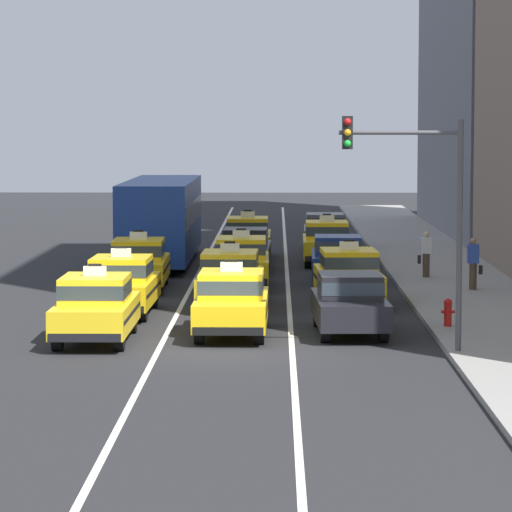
# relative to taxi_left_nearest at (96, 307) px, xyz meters

# --- Properties ---
(ground_plane) EXTENTS (160.00, 160.00, 0.00)m
(ground_plane) POSITION_rel_taxi_left_nearest_xyz_m (3.26, -1.41, -0.88)
(ground_plane) COLOR #232326
(lane_stripe_left_center) EXTENTS (0.14, 80.00, 0.01)m
(lane_stripe_left_center) POSITION_rel_taxi_left_nearest_xyz_m (1.66, 18.59, -0.87)
(lane_stripe_left_center) COLOR silver
(lane_stripe_left_center) RESTS_ON ground
(lane_stripe_center_right) EXTENTS (0.14, 80.00, 0.01)m
(lane_stripe_center_right) POSITION_rel_taxi_left_nearest_xyz_m (4.86, 18.59, -0.87)
(lane_stripe_center_right) COLOR silver
(lane_stripe_center_right) RESTS_ON ground
(sidewalk_curb) EXTENTS (4.00, 90.00, 0.15)m
(sidewalk_curb) POSITION_rel_taxi_left_nearest_xyz_m (10.46, 13.59, -0.80)
(sidewalk_curb) COLOR gray
(sidewalk_curb) RESTS_ON ground
(taxi_left_nearest) EXTENTS (1.82, 4.56, 1.96)m
(taxi_left_nearest) POSITION_rel_taxi_left_nearest_xyz_m (0.00, 0.00, 0.00)
(taxi_left_nearest) COLOR black
(taxi_left_nearest) RESTS_ON ground
(taxi_left_second) EXTENTS (1.88, 4.58, 1.96)m
(taxi_left_second) POSITION_rel_taxi_left_nearest_xyz_m (0.10, 5.21, 0.00)
(taxi_left_second) COLOR black
(taxi_left_second) RESTS_ON ground
(taxi_left_third) EXTENTS (1.90, 4.59, 1.96)m
(taxi_left_third) POSITION_rel_taxi_left_nearest_xyz_m (-0.00, 11.55, 0.00)
(taxi_left_third) COLOR black
(taxi_left_third) RESTS_ON ground
(bus_left_fourth) EXTENTS (2.53, 11.20, 3.22)m
(bus_left_fourth) POSITION_rel_taxi_left_nearest_xyz_m (0.04, 20.54, 0.94)
(bus_left_fourth) COLOR black
(bus_left_fourth) RESTS_ON ground
(taxi_center_nearest) EXTENTS (1.86, 4.58, 1.96)m
(taxi_center_nearest) POSITION_rel_taxi_left_nearest_xyz_m (3.34, 1.14, 0.00)
(taxi_center_nearest) COLOR black
(taxi_center_nearest) RESTS_ON ground
(taxi_center_second) EXTENTS (1.90, 4.59, 1.96)m
(taxi_center_second) POSITION_rel_taxi_left_nearest_xyz_m (3.11, 6.99, 0.00)
(taxi_center_second) COLOR black
(taxi_center_second) RESTS_ON ground
(taxi_center_third) EXTENTS (1.85, 4.57, 1.96)m
(taxi_center_third) POSITION_rel_taxi_left_nearest_xyz_m (3.31, 12.32, 0.00)
(taxi_center_third) COLOR black
(taxi_center_third) RESTS_ON ground
(sedan_center_fourth) EXTENTS (1.85, 4.34, 1.58)m
(sedan_center_fourth) POSITION_rel_taxi_left_nearest_xyz_m (3.35, 17.56, -0.03)
(sedan_center_fourth) COLOR black
(sedan_center_fourth) RESTS_ON ground
(taxi_center_fifth) EXTENTS (1.82, 4.56, 1.96)m
(taxi_center_fifth) POSITION_rel_taxi_left_nearest_xyz_m (3.33, 22.68, 0.00)
(taxi_center_fifth) COLOR black
(taxi_center_fifth) RESTS_ON ground
(sedan_right_nearest) EXTENTS (1.90, 4.36, 1.58)m
(sedan_right_nearest) POSITION_rel_taxi_left_nearest_xyz_m (6.36, 1.37, -0.03)
(sedan_right_nearest) COLOR black
(sedan_right_nearest) RESTS_ON ground
(taxi_right_second) EXTENTS (1.99, 4.63, 1.96)m
(taxi_right_second) POSITION_rel_taxi_left_nearest_xyz_m (6.63, 7.71, 0.00)
(taxi_right_second) COLOR black
(taxi_right_second) RESTS_ON ground
(sedan_right_third) EXTENTS (1.84, 4.33, 1.58)m
(sedan_right_third) POSITION_rel_taxi_left_nearest_xyz_m (6.57, 14.06, -0.03)
(sedan_right_third) COLOR black
(sedan_right_third) RESTS_ON ground
(taxi_right_fourth) EXTENTS (1.87, 4.58, 1.96)m
(taxi_right_fourth) POSITION_rel_taxi_left_nearest_xyz_m (6.40, 20.28, 0.00)
(taxi_right_fourth) COLOR black
(taxi_right_fourth) RESTS_ON ground
(sedan_right_fifth) EXTENTS (1.85, 4.34, 1.58)m
(sedan_right_fifth) POSITION_rel_taxi_left_nearest_xyz_m (6.53, 26.50, -0.03)
(sedan_right_fifth) COLOR black
(sedan_right_fifth) RESTS_ON ground
(pedestrian_near_crosswalk) EXTENTS (0.47, 0.24, 1.57)m
(pedestrian_near_crosswalk) POSITION_rel_taxi_left_nearest_xyz_m (9.59, 14.25, 0.05)
(pedestrian_near_crosswalk) COLOR #473828
(pedestrian_near_crosswalk) RESTS_ON sidewalk_curb
(pedestrian_mid_block) EXTENTS (0.47, 0.24, 1.65)m
(pedestrian_mid_block) POSITION_rel_taxi_left_nearest_xyz_m (10.71, 10.40, 0.10)
(pedestrian_mid_block) COLOR #473828
(pedestrian_mid_block) RESTS_ON sidewalk_curb
(fire_hydrant) EXTENTS (0.36, 0.22, 0.73)m
(fire_hydrant) POSITION_rel_taxi_left_nearest_xyz_m (8.94, 1.88, -0.33)
(fire_hydrant) COLOR red
(fire_hydrant) RESTS_ON sidewalk_curb
(traffic_light_pole) EXTENTS (2.87, 0.33, 5.58)m
(traffic_light_pole) POSITION_rel_taxi_left_nearest_xyz_m (7.74, -2.26, 2.94)
(traffic_light_pole) COLOR #47474C
(traffic_light_pole) RESTS_ON ground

